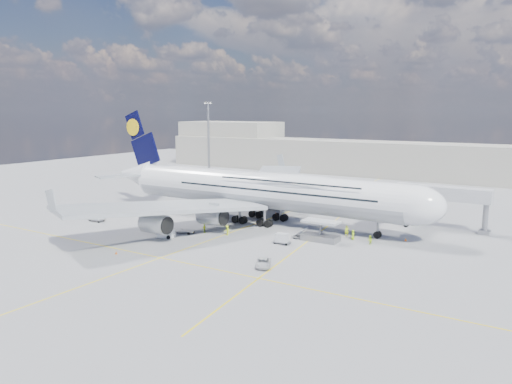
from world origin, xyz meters
The scene contains 31 objects.
ground centered at (0.00, 0.00, 0.00)m, with size 300.00×300.00×0.00m, color gray.
taxi_line_main centered at (0.00, 0.00, 0.01)m, with size 0.25×220.00×0.01m, color yellow.
taxi_line_cross centered at (0.00, -20.00, 0.01)m, with size 120.00×0.25×0.01m, color yellow.
taxi_line_diag centered at (14.00, 10.00, 0.01)m, with size 0.25×100.00×0.01m, color yellow.
airliner centered at (0.26, 10.00, 6.87)m, with size 77.26×79.15×23.71m.
jet_bridge centered at (29.81, 20.94, 6.85)m, with size 18.80×12.10×8.50m.
cargo_loader centered at (16.82, 2.89, 1.25)m, with size 8.53×3.20×3.67m.
light_mast centered at (-40.00, 45.00, 13.21)m, with size 3.00×0.70×25.50m.
terminal centered at (0.00, 95.00, 6.00)m, with size 180.00×16.00×12.00m, color #B2AD9E.
hangar centered at (-70.00, 100.00, 9.00)m, with size 40.00×22.00×18.00m, color #B2AD9E.
dolly_row_a centered at (-20.53, -2.58, 0.92)m, with size 2.91×1.91×1.70m.
dolly_row_b centered at (-7.00, -5.66, 0.39)m, with size 3.86×2.99×0.50m.
dolly_row_c centered at (-13.49, -6.14, 0.34)m, with size 3.03×1.70×0.44m.
dolly_back centered at (-29.36, -7.60, 1.15)m, with size 3.50×2.04×2.14m.
dolly_nose_far centered at (12.20, -2.58, 1.00)m, with size 3.09×1.91×1.85m.
dolly_nose_near centered at (13.47, 2.28, 0.33)m, with size 3.22×2.34×0.42m.
baggage_tug centered at (-7.80, -10.09, 0.85)m, with size 3.35×2.18×1.93m.
catering_truck_inner centered at (-4.43, 26.39, 1.77)m, with size 6.54×3.19×3.76m.
catering_truck_outer centered at (-15.62, 43.82, 1.64)m, with size 6.17×3.03×3.54m.
service_van centered at (16.10, -15.33, 0.61)m, with size 2.02×4.39×1.22m, color silver.
crew_nose centered at (19.69, 8.50, 0.99)m, with size 0.72×0.47×1.98m, color #CEE918.
crew_loader centered at (25.45, 4.79, 0.85)m, with size 0.82×0.64×1.69m, color #ACDB17.
crew_wing centered at (-4.18, -3.42, 0.82)m, with size 0.96×0.40×1.64m, color #DCFD1A.
crew_van centered at (21.55, 6.79, 0.89)m, with size 0.87×0.57×1.79m, color #B0E818.
crew_tug centered at (0.67, -2.77, 0.95)m, with size 1.23×0.71×1.90m, color #CBE518.
cone_nose centered at (29.91, 10.80, 0.26)m, with size 0.42×0.42×0.54m.
cone_wing_left_inner centered at (-0.79, 17.94, 0.28)m, with size 0.46×0.46×0.58m.
cone_wing_left_outer centered at (-8.37, 30.31, 0.24)m, with size 0.39×0.39×0.50m.
cone_wing_right_inner centered at (-15.98, -4.77, 0.24)m, with size 0.39×0.39×0.49m.
cone_wing_right_outer centered at (-7.46, -22.29, 0.23)m, with size 0.38×0.38×0.48m.
cone_tail centered at (-31.13, 9.79, 0.30)m, with size 0.48×0.48×0.61m.
Camera 1 is at (52.99, -76.20, 23.02)m, focal length 35.00 mm.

